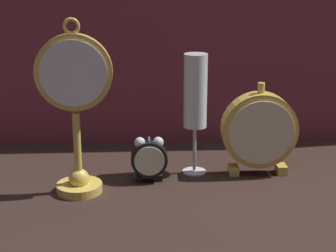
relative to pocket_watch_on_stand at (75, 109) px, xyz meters
name	(u,v)px	position (x,y,z in m)	size (l,w,h in m)	color
ground_plane	(170,198)	(0.17, -0.04, -0.16)	(4.00, 4.00, 0.00)	black
fabric_backdrop_drape	(162,5)	(0.17, 0.29, 0.16)	(1.45, 0.01, 0.64)	brown
pocket_watch_on_stand	(75,109)	(0.00, 0.00, 0.00)	(0.14, 0.09, 0.32)	gold
alarm_clock_twin_bell	(149,157)	(0.13, 0.04, -0.11)	(0.07, 0.03, 0.09)	black
mantel_clock_silver	(259,131)	(0.35, 0.07, -0.07)	(0.15, 0.04, 0.19)	gold
champagne_flute	(195,98)	(0.22, 0.09, 0.00)	(0.05, 0.05, 0.24)	silver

